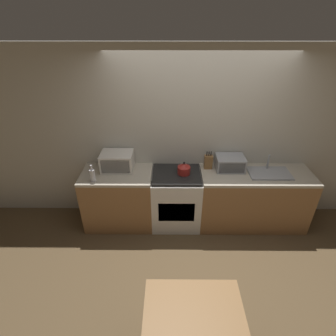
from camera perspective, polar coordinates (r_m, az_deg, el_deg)
The scene contains 12 objects.
ground_plane at distance 3.75m, azimuth 6.73°, elevation -20.05°, with size 16.00×16.00×0.00m, color brown.
wall_back at distance 3.91m, azimuth 6.21°, elevation 6.42°, with size 10.00×0.06×2.60m.
counter_left_run at distance 4.11m, azimuth -10.58°, elevation -6.48°, with size 1.02×0.62×0.90m.
counter_right_run at distance 4.23m, azimuth 17.89°, elevation -6.38°, with size 1.61×0.62×0.90m.
stove_range at distance 4.04m, azimuth 1.77°, elevation -6.68°, with size 0.72×0.62×0.90m.
kettle at distance 3.74m, azimuth 3.49°, elevation -0.14°, with size 0.18×0.18×0.19m.
microwave at distance 3.89m, azimuth -10.99°, elevation 1.45°, with size 0.46×0.34×0.26m.
bottle at distance 3.71m, azimuth -16.10°, elevation -1.46°, with size 0.07×0.07×0.25m.
knife_block at distance 3.91m, azimuth 8.76°, elevation 1.34°, with size 0.12×0.09×0.27m.
toaster_oven at distance 3.94m, azimuth 13.35°, elevation 1.05°, with size 0.41×0.31×0.20m.
sink_basin at distance 4.04m, azimuth 21.19°, elevation -0.96°, with size 0.59×0.36×0.24m.
dining_table at distance 2.57m, azimuth 5.66°, elevation -30.89°, with size 0.85×0.73×0.73m.
Camera 1 is at (-0.40, -2.37, 2.89)m, focal length 28.00 mm.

